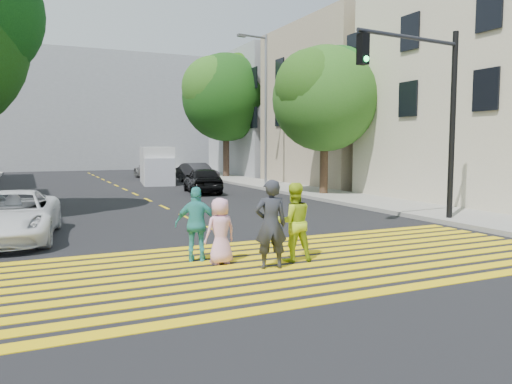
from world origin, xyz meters
TOP-DOWN VIEW (x-y plane):
  - ground at (0.00, 0.00)m, footprint 120.00×120.00m
  - sidewalk_right at (8.50, 15.00)m, footprint 3.00×60.00m
  - crosswalk at (0.00, 1.28)m, footprint 13.40×5.30m
  - lane_line at (0.00, 22.50)m, footprint 0.12×34.40m
  - building_right_cream at (15.00, 8.00)m, footprint 10.00×10.00m
  - building_right_tan at (15.00, 19.00)m, footprint 10.00×10.00m
  - building_right_grey at (15.00, 30.00)m, footprint 10.00×10.00m
  - backdrop_block at (0.00, 48.00)m, footprint 30.00×8.00m
  - tree_right_near at (8.40, 13.12)m, footprint 5.94×5.61m
  - tree_right_far at (8.97, 27.86)m, footprint 7.57×7.09m
  - pedestrian_man at (-0.55, 1.09)m, footprint 0.75×0.58m
  - pedestrian_woman at (0.21, 1.49)m, footprint 0.94×0.79m
  - pedestrian_child at (-1.34, 1.90)m, footprint 0.76×0.56m
  - pedestrian_extra at (-1.72, 2.33)m, footprint 1.04×0.73m
  - white_sedan at (-5.46, 6.65)m, footprint 2.76×4.98m
  - dark_car_near at (3.37, 17.06)m, footprint 2.26×4.29m
  - silver_car at (3.70, 29.86)m, footprint 2.42×4.91m
  - dark_car_parked at (5.40, 24.26)m, footprint 2.01×4.18m
  - white_van at (2.71, 24.48)m, footprint 2.63×5.32m
  - traffic_signal at (6.44, 4.08)m, footprint 4.19×0.71m
  - street_lamp at (7.88, 19.11)m, footprint 2.04×0.49m

SIDE VIEW (x-z plane):
  - ground at x=0.00m, z-range 0.00..0.00m
  - lane_line at x=0.00m, z-range 0.00..0.01m
  - crosswalk at x=0.00m, z-range 0.00..0.01m
  - sidewalk_right at x=8.50m, z-range 0.00..0.15m
  - white_sedan at x=-5.46m, z-range 0.00..1.32m
  - dark_car_parked at x=5.40m, z-range 0.00..1.32m
  - silver_car at x=3.70m, z-range 0.00..1.37m
  - dark_car_near at x=3.37m, z-range 0.00..1.39m
  - pedestrian_child at x=-1.34m, z-range 0.00..1.43m
  - pedestrian_extra at x=-1.72m, z-range 0.00..1.64m
  - pedestrian_woman at x=0.21m, z-range 0.00..1.72m
  - pedestrian_man at x=-0.55m, z-range 0.00..1.84m
  - white_van at x=2.71m, z-range -0.06..2.34m
  - traffic_signal at x=6.44m, z-range 0.91..7.06m
  - building_right_cream at x=15.00m, z-range 0.00..10.00m
  - building_right_tan at x=15.00m, z-range 0.00..10.00m
  - building_right_grey at x=15.00m, z-range 0.00..10.00m
  - tree_right_near at x=8.40m, z-range 1.32..8.81m
  - street_lamp at x=7.88m, z-range 0.67..9.68m
  - backdrop_block at x=0.00m, z-range 0.00..12.00m
  - tree_right_far at x=8.97m, z-range 1.68..11.28m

